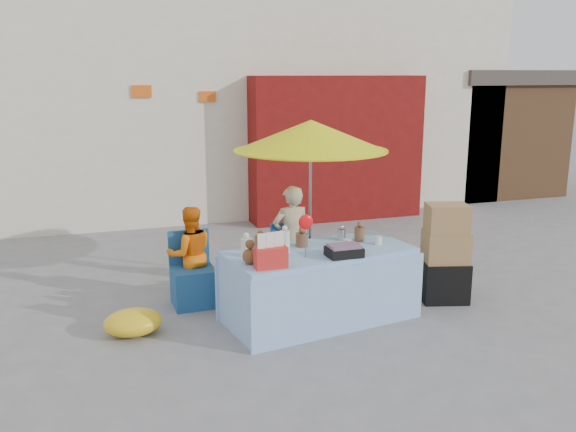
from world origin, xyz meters
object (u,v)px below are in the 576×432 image
object	(u,v)px
vendor_orange	(190,254)
box_stack	(445,257)
chair_right	(295,273)
market_table	(319,284)
umbrella	(311,136)
chair_left	(193,284)
vendor_beige	(291,238)

from	to	relation	value
vendor_orange	box_stack	xyz separation A→B (m)	(2.85, -0.93, -0.03)
chair_right	box_stack	xyz separation A→B (m)	(1.60, -0.79, 0.29)
box_stack	market_table	bearing A→B (deg)	-177.46
market_table	chair_right	world-z (taller)	market_table
vendor_orange	umbrella	world-z (taller)	umbrella
market_table	chair_right	distance (m)	0.88
market_table	chair_right	xyz separation A→B (m)	(0.02, 0.86, -0.15)
chair_left	vendor_orange	distance (m)	0.34
vendor_beige	umbrella	distance (m)	1.28
chair_right	vendor_beige	bearing A→B (deg)	88.42
vendor_orange	vendor_beige	size ratio (longest dim) A/B	0.87
market_table	chair_left	bearing A→B (deg)	135.88
vendor_orange	chair_right	bearing A→B (deg)	172.45
market_table	chair_right	size ratio (longest dim) A/B	2.57
market_table	vendor_beige	size ratio (longest dim) A/B	1.65
chair_left	box_stack	bearing A→B (deg)	-16.94
chair_left	vendor_beige	bearing A→B (deg)	4.71
umbrella	box_stack	distance (m)	2.16
chair_left	chair_right	distance (m)	1.25
vendor_orange	chair_left	bearing A→B (deg)	88.42
market_table	vendor_orange	bearing A→B (deg)	131.90
umbrella	vendor_beige	bearing A→B (deg)	-153.43
chair_right	vendor_beige	distance (m)	0.43
market_table	umbrella	distance (m)	1.90
umbrella	vendor_orange	bearing A→B (deg)	-174.47
vendor_orange	umbrella	distance (m)	2.04
chair_left	umbrella	distance (m)	2.27
chair_left	box_stack	distance (m)	2.97
chair_right	vendor_beige	size ratio (longest dim) A/B	0.64
market_table	box_stack	bearing A→B (deg)	-6.56
umbrella	chair_left	bearing A→B (deg)	-169.61
market_table	vendor_beige	xyz separation A→B (m)	(0.02, 1.00, 0.25)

